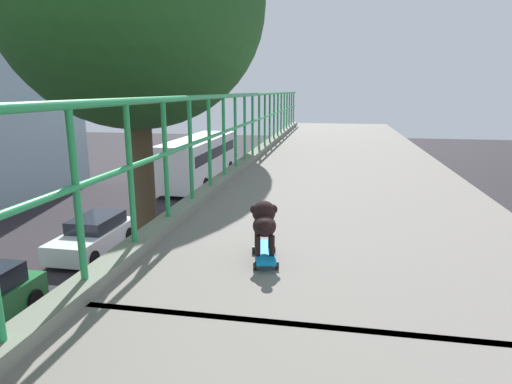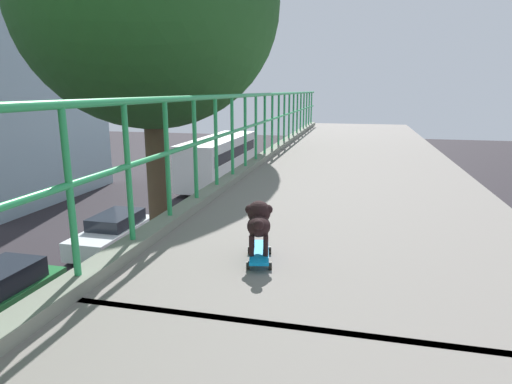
# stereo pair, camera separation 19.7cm
# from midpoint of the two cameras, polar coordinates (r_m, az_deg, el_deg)

# --- Properties ---
(green_railing) EXTENTS (0.20, 27.92, 1.17)m
(green_railing) POSITION_cam_midpoint_polar(r_m,az_deg,el_deg) (2.63, -25.15, -8.79)
(green_railing) COLOR gray
(green_railing) RESTS_ON overpass_deck
(car_red_taxi_fifth) EXTENTS (1.89, 4.15, 1.67)m
(car_red_taxi_fifth) POSITION_cam_midpoint_polar(r_m,az_deg,el_deg) (13.94, -11.43, -11.13)
(car_red_taxi_fifth) COLOR red
(car_red_taxi_fifth) RESTS_ON ground
(car_white_sixth) EXTENTS (1.83, 4.25, 1.42)m
(car_white_sixth) POSITION_cam_midpoint_polar(r_m,az_deg,el_deg) (18.84, -18.00, -5.13)
(car_white_sixth) COLOR white
(car_white_sixth) RESTS_ON ground
(city_bus) EXTENTS (2.75, 10.63, 3.17)m
(city_bus) POSITION_cam_midpoint_polar(r_m,az_deg,el_deg) (30.78, -4.63, 4.61)
(city_bus) COLOR white
(city_bus) RESTS_ON ground
(roadside_tree_mid) EXTENTS (5.13, 5.13, 10.49)m
(roadside_tree_mid) POSITION_cam_midpoint_polar(r_m,az_deg,el_deg) (9.39, -13.32, 22.65)
(roadside_tree_mid) COLOR brown
(roadside_tree_mid) RESTS_ON ground
(toy_skateboard) EXTENTS (0.25, 0.48, 0.08)m
(toy_skateboard) POSITION_cam_midpoint_polar(r_m,az_deg,el_deg) (3.20, 2.23, -8.05)
(toy_skateboard) COLOR #0C8FD8
(toy_skateboard) RESTS_ON overpass_deck
(small_dog) EXTENTS (0.23, 0.36, 0.36)m
(small_dog) POSITION_cam_midpoint_polar(r_m,az_deg,el_deg) (3.14, 2.18, -3.74)
(small_dog) COLOR black
(small_dog) RESTS_ON toy_skateboard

